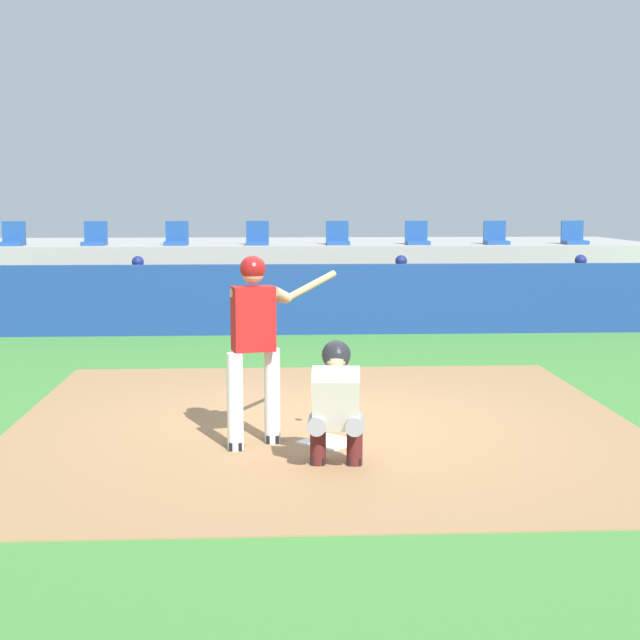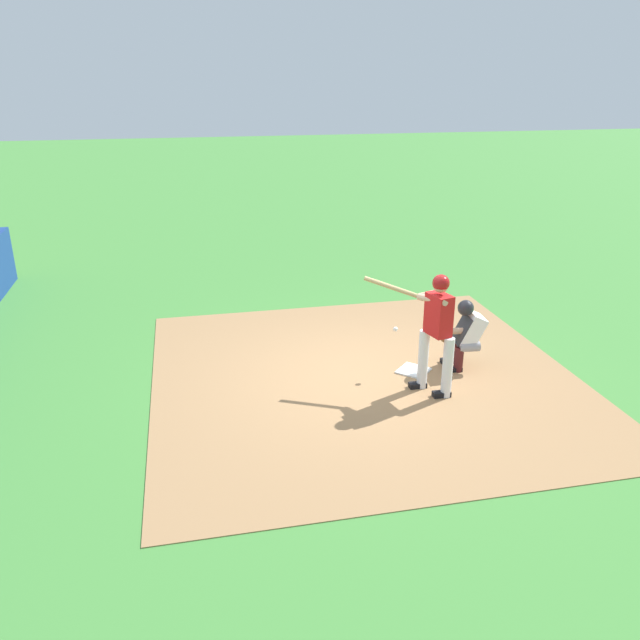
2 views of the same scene
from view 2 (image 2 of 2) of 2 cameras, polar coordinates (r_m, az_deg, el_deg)
The scene contains 5 objects.
ground_plane at distance 9.89m, azimuth 3.98°, elevation -5.10°, with size 80.00×80.00×0.00m, color #428438.
dirt_infield at distance 9.88m, azimuth 3.99°, elevation -5.06°, with size 6.40×6.40×0.01m, color #9E754C.
home_plate at distance 10.11m, azimuth 8.36°, elevation -4.51°, with size 0.44×0.44×0.02m, color white.
batter_at_plate at distance 9.14m, azimuth 10.32°, elevation -0.56°, with size 1.08×1.08×1.80m.
catcher_crouched at distance 10.18m, azimuth 12.71°, elevation -1.04°, with size 0.51×1.49×1.13m.
Camera 2 is at (-8.49, 2.53, 4.39)m, focal length 35.75 mm.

